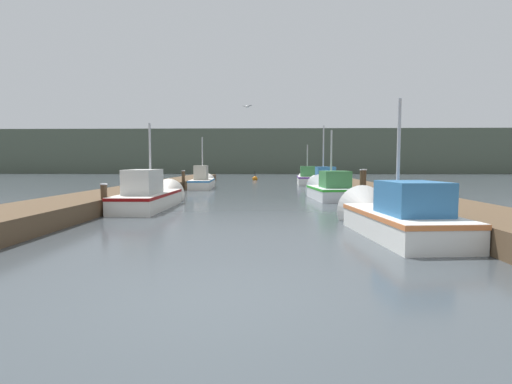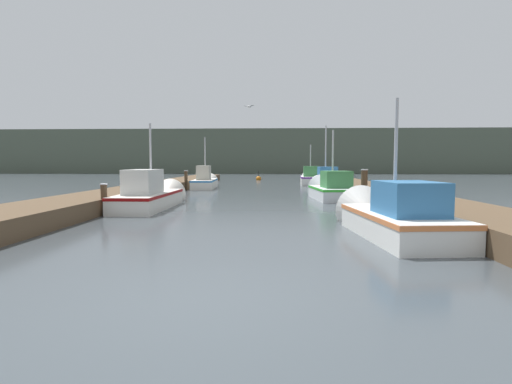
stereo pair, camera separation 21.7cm
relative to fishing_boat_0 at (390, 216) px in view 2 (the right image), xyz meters
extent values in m
plane|color=#3D4449|center=(-3.63, -4.91, -0.43)|extent=(200.00, 200.00, 0.00)
cube|color=brown|center=(-9.51, 11.09, -0.17)|extent=(2.36, 40.00, 0.53)
cube|color=brown|center=(2.24, 11.09, -0.17)|extent=(2.36, 40.00, 0.53)
cube|color=#4C5647|center=(-3.63, 61.09, 3.12)|extent=(120.00, 16.00, 7.10)
cube|color=silver|center=(0.05, -0.52, -0.13)|extent=(1.96, 3.99, 0.60)
cube|color=#D1733D|center=(0.05, -0.52, 0.10)|extent=(1.99, 4.02, 0.10)
cone|color=silver|center=(-0.18, 1.82, -0.13)|extent=(1.59, 0.99, 1.51)
cube|color=#2D6699|center=(0.10, -1.00, 0.52)|extent=(1.30, 1.63, 0.72)
cylinder|color=#B2B2B7|center=(0.02, -0.23, 1.46)|extent=(0.08, 0.08, 2.60)
cube|color=silver|center=(-7.47, 4.98, -0.13)|extent=(1.48, 4.63, 0.60)
cube|color=maroon|center=(-7.47, 4.98, 0.11)|extent=(1.51, 4.66, 0.10)
cone|color=silver|center=(-7.48, 7.74, -0.13)|extent=(1.40, 0.90, 1.40)
cube|color=silver|center=(-7.47, 4.40, 0.61)|extent=(0.98, 1.86, 0.87)
cylinder|color=#B2B2B7|center=(-7.47, 5.33, 1.47)|extent=(0.08, 0.08, 2.60)
cube|color=silver|center=(0.00, 9.09, -0.14)|extent=(2.04, 3.82, 0.58)
cube|color=green|center=(0.00, 9.09, 0.09)|extent=(2.07, 3.85, 0.10)
cone|color=silver|center=(-0.18, 11.26, -0.14)|extent=(1.70, 0.81, 1.65)
cube|color=#387A42|center=(0.04, 8.63, 0.53)|extent=(1.29, 1.60, 0.76)
cylinder|color=#B2B2B7|center=(-0.02, 9.36, 1.49)|extent=(0.08, 0.08, 2.67)
cube|color=silver|center=(0.18, 13.21, -0.14)|extent=(1.43, 4.07, 0.59)
cube|color=#CD3838|center=(0.18, 13.21, 0.10)|extent=(1.46, 4.10, 0.10)
cone|color=silver|center=(0.17, 15.66, -0.14)|extent=(1.35, 0.85, 1.35)
cube|color=#2D6699|center=(0.18, 12.70, 0.61)|extent=(0.99, 1.32, 0.91)
cylinder|color=#B2B2B7|center=(0.18, 13.51, 1.79)|extent=(0.08, 0.08, 3.27)
cube|color=silver|center=(-7.42, 16.87, -0.13)|extent=(1.62, 4.62, 0.61)
cube|color=#2C79C0|center=(-7.42, 16.87, 0.12)|extent=(1.65, 4.65, 0.10)
cone|color=silver|center=(-7.59, 19.66, -0.13)|extent=(1.34, 1.12, 1.28)
cube|color=#B2AD9E|center=(-7.39, 16.30, 0.64)|extent=(0.91, 1.47, 0.93)
cylinder|color=#B2B2B7|center=(-7.44, 17.21, 1.59)|extent=(0.08, 0.08, 2.83)
cube|color=silver|center=(0.08, 21.64, -0.10)|extent=(1.63, 3.77, 0.66)
cube|color=#50148C|center=(0.08, 21.64, 0.17)|extent=(1.66, 3.80, 0.10)
cone|color=silver|center=(0.18, 23.96, -0.10)|extent=(1.44, 1.01, 1.40)
cube|color=#387A42|center=(0.05, 21.17, 0.63)|extent=(1.16, 1.26, 0.80)
cylinder|color=#B2B2B7|center=(0.09, 21.91, 1.47)|extent=(0.08, 0.08, 2.48)
cylinder|color=#473523|center=(1.18, 8.03, 0.26)|extent=(0.28, 0.28, 1.39)
cylinder|color=silver|center=(1.18, 8.03, 0.98)|extent=(0.32, 0.32, 0.04)
cylinder|color=#473523|center=(-8.30, 15.12, 0.17)|extent=(0.21, 0.21, 1.20)
cylinder|color=silver|center=(-8.30, 15.12, 0.79)|extent=(0.24, 0.24, 0.04)
cylinder|color=#473523|center=(-8.34, 3.07, 0.07)|extent=(0.20, 0.20, 1.00)
cylinder|color=silver|center=(-8.34, 3.07, 0.59)|extent=(0.23, 0.23, 0.04)
sphere|color=#BF6513|center=(-4.30, 29.89, -0.29)|extent=(0.52, 0.52, 0.52)
cylinder|color=black|center=(-4.30, 29.89, 0.22)|extent=(0.06, 0.06, 0.50)
ellipsoid|color=white|center=(-4.13, 11.94, 4.29)|extent=(0.26, 0.31, 0.12)
cube|color=gray|center=(-4.01, 11.87, 4.31)|extent=(0.30, 0.24, 0.07)
cube|color=gray|center=(-4.25, 12.01, 4.31)|extent=(0.30, 0.24, 0.07)
camera|label=1|loc=(-3.03, -9.66, 1.28)|focal=28.00mm
camera|label=2|loc=(-2.81, -9.65, 1.28)|focal=28.00mm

